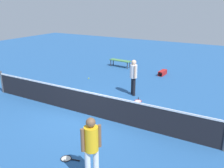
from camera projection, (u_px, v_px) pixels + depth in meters
name	position (u px, v px, depth m)	size (l,w,h in m)	color
ground_plane	(87.00, 114.00, 9.77)	(40.00, 40.00, 0.00)	#265693
court_net	(86.00, 103.00, 9.61)	(10.09, 0.09, 1.07)	#4C4C51
player_near_side	(134.00, 74.00, 11.51)	(0.48, 0.48, 1.70)	black
player_far_side	(91.00, 144.00, 5.86)	(0.47, 0.49, 1.70)	white
tennis_racket_near_player	(138.00, 101.00, 11.07)	(0.41, 0.60, 0.03)	red
tennis_racket_far_player	(67.00, 159.00, 6.98)	(0.61, 0.38, 0.03)	black
tennis_ball_near_player	(89.00, 78.00, 14.26)	(0.07, 0.07, 0.07)	#C6E033
tennis_ball_by_net	(84.00, 96.00, 11.58)	(0.07, 0.07, 0.07)	#C6E033
tennis_ball_midcourt	(88.00, 94.00, 11.84)	(0.07, 0.07, 0.07)	#C6E033
courtside_bench	(120.00, 61.00, 16.75)	(1.53, 0.53, 0.48)	#4C8C4C
equipment_bag	(162.00, 73.00, 14.95)	(0.31, 0.81, 0.28)	#B21E1E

